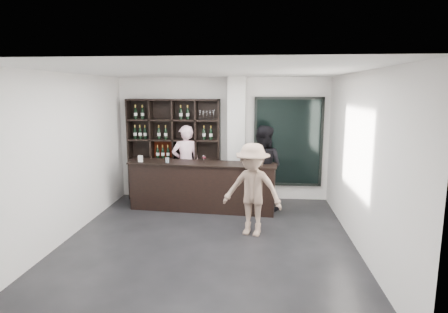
# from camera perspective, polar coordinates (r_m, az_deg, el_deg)

# --- Properties ---
(floor) EXTENTS (5.00, 5.50, 0.01)m
(floor) POSITION_cam_1_polar(r_m,az_deg,el_deg) (6.70, -2.40, -12.82)
(floor) COLOR black
(floor) RESTS_ON ground
(wine_shelf) EXTENTS (2.20, 0.35, 2.40)m
(wine_shelf) POSITION_cam_1_polar(r_m,az_deg,el_deg) (9.01, -7.61, 1.05)
(wine_shelf) COLOR black
(wine_shelf) RESTS_ON floor
(structural_column) EXTENTS (0.40, 0.40, 2.90)m
(structural_column) POSITION_cam_1_polar(r_m,az_deg,el_deg) (8.68, 1.94, 2.45)
(structural_column) COLOR silver
(structural_column) RESTS_ON floor
(glass_panel) EXTENTS (1.60, 0.08, 2.10)m
(glass_panel) POSITION_cam_1_polar(r_m,az_deg,el_deg) (8.92, 9.74, 2.20)
(glass_panel) COLOR black
(glass_panel) RESTS_ON floor
(tasting_counter) EXTENTS (3.21, 0.67, 1.06)m
(tasting_counter) POSITION_cam_1_polar(r_m,az_deg,el_deg) (8.22, -3.28, -4.53)
(tasting_counter) COLOR black
(tasting_counter) RESTS_ON floor
(taster_pink) EXTENTS (0.77, 0.64, 1.80)m
(taster_pink) POSITION_cam_1_polar(r_m,az_deg,el_deg) (8.84, -5.83, -1.05)
(taster_pink) COLOR #FFCDDC
(taster_pink) RESTS_ON floor
(taster_black) EXTENTS (1.10, 0.99, 1.86)m
(taster_black) POSITION_cam_1_polar(r_m,az_deg,el_deg) (8.24, 5.89, -1.68)
(taster_black) COLOR black
(taster_black) RESTS_ON floor
(customer) EXTENTS (1.22, 0.90, 1.68)m
(customer) POSITION_cam_1_polar(r_m,az_deg,el_deg) (6.75, 4.34, -5.06)
(customer) COLOR gray
(customer) RESTS_ON floor
(wine_glass) EXTENTS (0.09, 0.09, 0.19)m
(wine_glass) POSITION_cam_1_polar(r_m,az_deg,el_deg) (8.08, -3.10, -0.28)
(wine_glass) COLOR white
(wine_glass) RESTS_ON tasting_counter
(spit_cup) EXTENTS (0.09, 0.09, 0.11)m
(spit_cup) POSITION_cam_1_polar(r_m,az_deg,el_deg) (8.16, -8.65, -0.54)
(spit_cup) COLOR silver
(spit_cup) RESTS_ON tasting_counter
(napkin_stack) EXTENTS (0.14, 0.14, 0.02)m
(napkin_stack) POSITION_cam_1_polar(r_m,az_deg,el_deg) (8.02, 3.77, -0.97)
(napkin_stack) COLOR white
(napkin_stack) RESTS_ON tasting_counter
(card_stand) EXTENTS (0.10, 0.07, 0.14)m
(card_stand) POSITION_cam_1_polar(r_m,az_deg,el_deg) (8.35, -12.62, -0.33)
(card_stand) COLOR white
(card_stand) RESTS_ON tasting_counter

